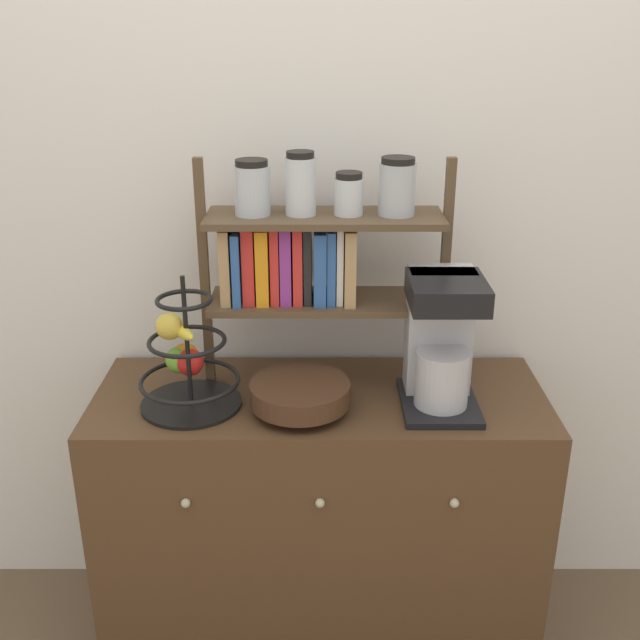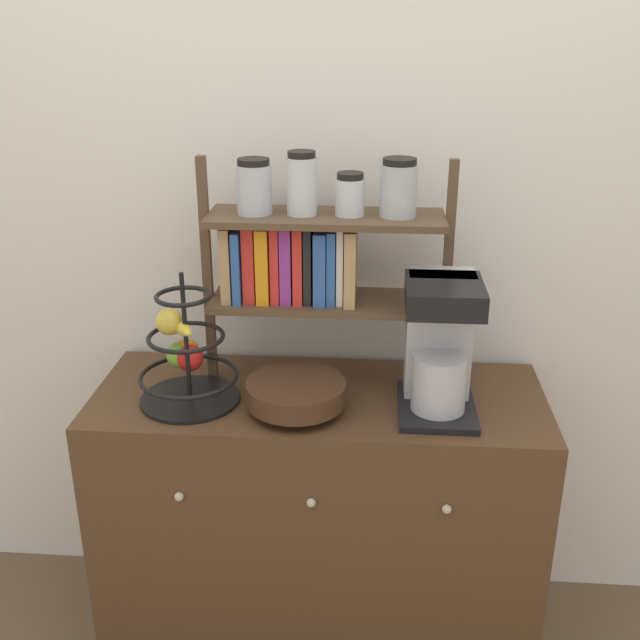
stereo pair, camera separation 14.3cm
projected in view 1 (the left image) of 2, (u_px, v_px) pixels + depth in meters
wall_back at (319, 190)px, 2.09m from camera, size 7.00×0.05×2.60m
sideboard at (319, 518)px, 2.17m from camera, size 1.22×0.49×0.81m
coffee_maker at (440, 339)px, 1.92m from camera, size 0.20×0.25×0.35m
fruit_stand at (184, 361)px, 1.93m from camera, size 0.26×0.26×0.36m
wooden_bowl at (299, 394)px, 1.91m from camera, size 0.26×0.26×0.08m
shelf_hutch at (306, 246)px, 1.95m from camera, size 0.66×0.20×0.63m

